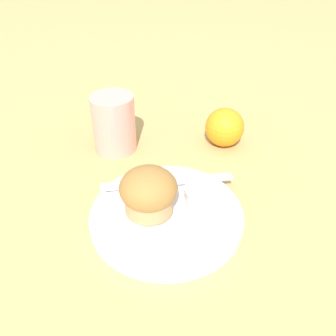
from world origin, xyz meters
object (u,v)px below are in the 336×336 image
Objects in this scene: muffin at (149,192)px; juice_glass at (114,123)px; orange_fruit at (225,127)px; butter_knife at (165,182)px.

juice_glass is (-0.07, 0.18, -0.00)m from muffin.
muffin is 1.12× the size of orange_fruit.
orange_fruit reaches higher than butter_knife.
muffin is 0.77× the size of juice_glass.
juice_glass is at bearing 117.23° from butter_knife.
juice_glass reaches higher than butter_knife.
muffin is 0.23m from orange_fruit.
butter_knife is at bearing -125.77° from orange_fruit.
muffin is at bearing -118.06° from butter_knife.
muffin is 0.07m from butter_knife.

